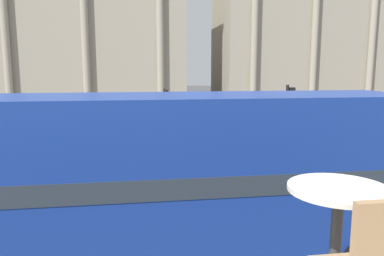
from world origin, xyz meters
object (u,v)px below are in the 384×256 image
at_px(car_white, 221,130).
at_px(pedestrian_blue, 70,118).
at_px(traffic_light_near, 288,121).
at_px(pedestrian_yellow, 21,166).
at_px(traffic_light_mid, 65,117).
at_px(plaza_building_right, 321,16).
at_px(cafe_dining_table, 337,218).
at_px(pedestrian_red, 155,136).
at_px(traffic_light_far, 165,104).
at_px(double_decker_bus, 185,174).
at_px(plaza_building_left, 58,27).

xyz_separation_m(car_white, pedestrian_blue, (-10.45, 5.44, 0.31)).
relative_size(traffic_light_near, pedestrian_yellow, 2.56).
bearing_deg(traffic_light_mid, plaza_building_right, 47.78).
bearing_deg(cafe_dining_table, pedestrian_red, 90.57).
relative_size(traffic_light_far, pedestrian_blue, 1.86).
bearing_deg(pedestrian_blue, pedestrian_yellow, 86.38).
height_order(plaza_building_right, pedestrian_yellow, plaza_building_right).
xyz_separation_m(traffic_light_near, pedestrian_blue, (-10.93, 15.21, -1.65)).
distance_m(double_decker_bus, plaza_building_right, 55.18).
height_order(traffic_light_mid, pedestrian_blue, traffic_light_mid).
relative_size(cafe_dining_table, pedestrian_yellow, 0.46).
bearing_deg(plaza_building_right, traffic_light_near, -118.25).
bearing_deg(pedestrian_blue, cafe_dining_table, 97.50).
bearing_deg(plaza_building_left, traffic_light_mid, -79.13).
height_order(traffic_light_mid, pedestrian_red, traffic_light_mid).
height_order(traffic_light_mid, pedestrian_yellow, traffic_light_mid).
relative_size(cafe_dining_table, traffic_light_far, 0.22).
bearing_deg(double_decker_bus, car_white, 71.65).
bearing_deg(traffic_light_far, car_white, -50.23).
bearing_deg(plaza_building_right, car_white, -125.67).
distance_m(cafe_dining_table, pedestrian_blue, 27.99).
bearing_deg(cafe_dining_table, plaza_building_left, 102.29).
bearing_deg(plaza_building_right, double_decker_bus, -119.98).
xyz_separation_m(double_decker_bus, plaza_building_right, (27.10, 46.97, 10.23)).
bearing_deg(car_white, traffic_light_near, -49.50).
distance_m(plaza_building_right, pedestrian_yellow, 53.13).
distance_m(plaza_building_left, pedestrian_yellow, 42.23).
relative_size(car_white, pedestrian_yellow, 2.63).
bearing_deg(pedestrian_yellow, pedestrian_blue, 116.18).
height_order(double_decker_bus, traffic_light_far, double_decker_bus).
relative_size(cafe_dining_table, traffic_light_mid, 0.22).
bearing_deg(car_white, cafe_dining_table, -63.35).
height_order(plaza_building_right, traffic_light_far, plaza_building_right).
distance_m(plaza_building_right, traffic_light_far, 39.42).
height_order(plaza_building_right, traffic_light_mid, plaza_building_right).
bearing_deg(cafe_dining_table, plaza_building_right, 63.18).
xyz_separation_m(car_white, pedestrian_yellow, (-10.03, -8.48, 0.21)).
relative_size(double_decker_bus, plaza_building_left, 0.30).
xyz_separation_m(traffic_light_far, pedestrian_blue, (-7.13, 1.45, -1.14)).
height_order(car_white, pedestrian_yellow, pedestrian_yellow).
relative_size(plaza_building_left, plaza_building_right, 1.08).
xyz_separation_m(double_decker_bus, car_white, (4.35, 15.28, -1.59)).
height_order(plaza_building_right, car_white, plaza_building_right).
bearing_deg(traffic_light_far, pedestrian_red, -98.90).
bearing_deg(plaza_building_left, pedestrian_red, -71.88).
relative_size(cafe_dining_table, plaza_building_right, 0.02).
height_order(double_decker_bus, plaza_building_left, plaza_building_left).
distance_m(cafe_dining_table, pedestrian_red, 18.81).
bearing_deg(pedestrian_red, pedestrian_blue, 25.73).
xyz_separation_m(cafe_dining_table, traffic_light_near, (4.72, 11.93, -1.18)).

